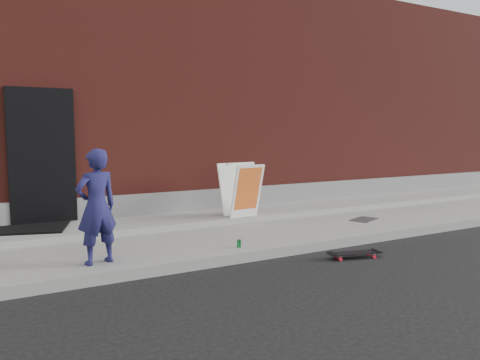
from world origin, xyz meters
TOP-DOWN VIEW (x-y plane):
  - ground at (0.00, 0.00)m, footprint 80.00×80.00m
  - sidewalk at (0.00, 1.50)m, footprint 20.00×3.00m
  - apron at (0.00, 2.40)m, footprint 20.00×1.20m
  - building at (-0.00, 6.99)m, footprint 20.00×8.10m
  - child at (-2.26, 0.43)m, footprint 0.60×0.46m
  - skateboard at (1.12, -0.55)m, footprint 0.79×0.38m
  - pizza_sign at (0.66, 1.98)m, footprint 0.66×0.75m
  - soda_can at (-0.31, 0.28)m, footprint 0.07×0.07m
  - doormat at (-2.89, 2.64)m, footprint 1.40×1.25m
  - utility_plate at (2.76, 0.97)m, footprint 0.64×0.53m

SIDE VIEW (x-z plane):
  - ground at x=0.00m, z-range 0.00..0.00m
  - skateboard at x=1.12m, z-range 0.03..0.11m
  - sidewalk at x=0.00m, z-range 0.00..0.15m
  - utility_plate at x=2.76m, z-range 0.15..0.17m
  - apron at x=0.00m, z-range 0.15..0.25m
  - soda_can at x=-0.31m, z-range 0.15..0.26m
  - doormat at x=-2.89m, z-range 0.25..0.28m
  - pizza_sign at x=0.66m, z-range 0.25..1.24m
  - child at x=-2.26m, z-range 0.15..1.60m
  - building at x=0.00m, z-range 0.00..5.00m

